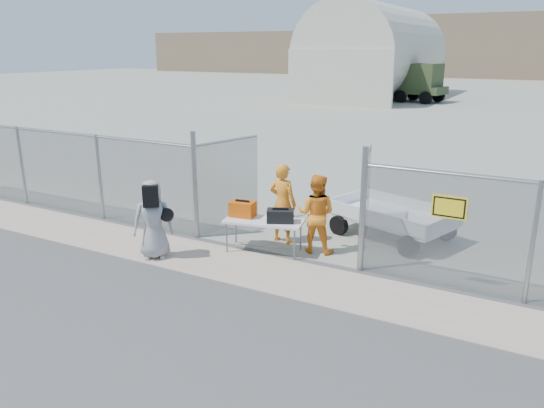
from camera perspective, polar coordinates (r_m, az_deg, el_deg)
The scene contains 13 objects.
ground at distance 10.00m, azimuth -5.54°, elevation -8.93°, with size 160.00×160.00×0.00m, color #3F3E3E.
tarmac_inside at distance 49.90m, azimuth 22.86°, elevation 10.28°, with size 160.00×80.00×0.01m, color gray.
dirt_strip at distance 10.77m, azimuth -2.56°, elevation -6.92°, with size 44.00×1.60×0.01m, color #BDA88E.
chain_link_fence at distance 11.21m, azimuth -0.00°, elevation -0.00°, with size 40.00×0.20×2.20m, color gray, non-canonical shape.
quonset_hangar at distance 49.80m, azimuth 11.23°, elevation 15.83°, with size 9.00×18.00×8.00m, color beige, non-canonical shape.
folding_table at distance 11.50m, azimuth -0.88°, elevation -3.45°, with size 1.69×0.71×0.72m, color white, non-canonical shape.
orange_bag at distance 11.61m, azimuth -3.18°, elevation -0.54°, with size 0.53×0.36×0.33m, color #DE5509.
black_duffel at distance 11.22m, azimuth 0.91°, elevation -1.28°, with size 0.57×0.33×0.27m, color black.
security_worker_left at distance 11.91m, azimuth 1.16°, elevation 0.07°, with size 0.67×0.44×1.84m, color orange.
security_worker_right at distance 11.38m, azimuth 4.78°, elevation -1.06°, with size 0.84×0.65×1.73m, color orange.
visitor at distance 11.30m, azimuth -12.67°, elevation -1.64°, with size 0.82×0.54×1.69m, color #979797.
utility_trailer at distance 12.65m, azimuth 12.80°, elevation -1.68°, with size 3.52×1.82×0.85m, color white, non-canonical shape.
military_truck at distance 46.17m, azimuth 14.19°, elevation 12.57°, with size 6.46×2.39×3.08m, color #3A4A27, non-canonical shape.
Camera 1 is at (5.13, -7.45, 4.27)m, focal length 35.00 mm.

